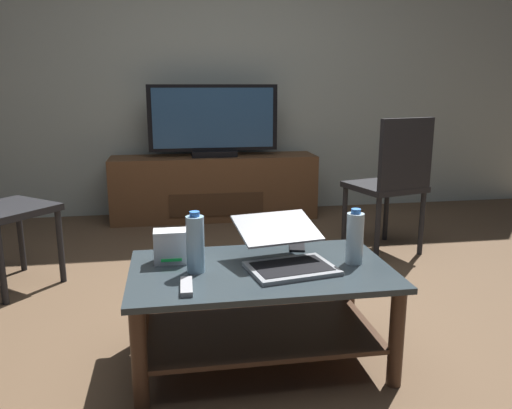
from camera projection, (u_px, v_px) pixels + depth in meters
ground_plane at (273, 331)px, 2.47m from camera, size 7.68×7.68×0.00m
back_wall at (219, 57)px, 4.56m from camera, size 6.40×0.12×2.80m
coffee_table at (261, 297)px, 2.14m from camera, size 1.08×0.63×0.43m
media_cabinet at (214, 187)px, 4.50m from camera, size 1.78×0.41×0.56m
television at (213, 122)px, 4.35m from camera, size 1.11×0.20×0.61m
dining_chair at (393, 179)px, 3.48m from camera, size 0.54×0.54×0.95m
laptop at (285, 252)px, 2.12m from camera, size 0.41×0.46×0.18m
router_box at (171, 246)px, 2.16m from camera, size 0.14×0.10×0.14m
water_bottle_near at (355, 238)px, 2.14m from camera, size 0.07×0.07×0.24m
water_bottle_far at (195, 244)px, 2.04m from camera, size 0.07×0.07×0.25m
cell_phone at (297, 246)px, 2.37m from camera, size 0.10×0.15×0.01m
tv_remote at (186, 287)px, 1.89m from camera, size 0.05×0.16×0.02m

